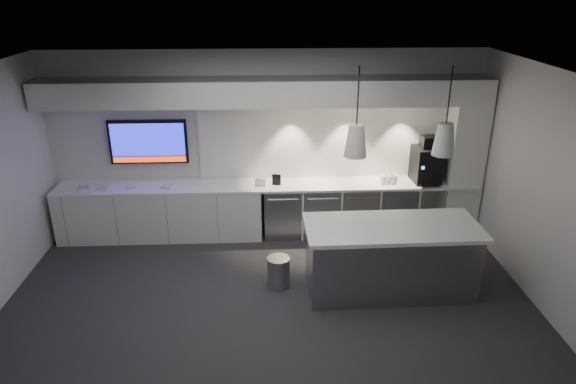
{
  "coord_description": "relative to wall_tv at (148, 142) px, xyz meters",
  "views": [
    {
      "loc": [
        -0.02,
        -5.59,
        3.96
      ],
      "look_at": [
        0.29,
        1.1,
        1.2
      ],
      "focal_mm": 32.0,
      "sensor_mm": 36.0,
      "label": 1
    }
  ],
  "objects": [
    {
      "name": "fridge_unit_d",
      "position": [
        4.04,
        -0.27,
        -1.13
      ],
      "size": [
        0.6,
        0.61,
        0.85
      ],
      "primitive_type": "cube",
      "color": "#93959B",
      "rests_on": "floor"
    },
    {
      "name": "fridge_unit_c",
      "position": [
        3.41,
        -0.27,
        -1.13
      ],
      "size": [
        0.6,
        0.61,
        0.85
      ],
      "primitive_type": "cube",
      "color": "#93959B",
      "rests_on": "floor"
    },
    {
      "name": "sign_white",
      "position": [
        1.79,
        -0.36,
        -0.59
      ],
      "size": [
        0.18,
        0.06,
        0.14
      ],
      "primitive_type": "cube",
      "rotation": [
        0.0,
        0.0,
        -0.22
      ],
      "color": "white",
      "rests_on": "back_counter"
    },
    {
      "name": "soffit",
      "position": [
        1.9,
        -0.25,
        0.84
      ],
      "size": [
        6.9,
        0.6,
        0.4
      ],
      "primitive_type": "cube",
      "color": "white",
      "rests_on": "wall_back"
    },
    {
      "name": "wall_tv",
      "position": [
        0.0,
        0.0,
        0.0
      ],
      "size": [
        1.25,
        0.07,
        0.72
      ],
      "color": "black",
      "rests_on": "wall_back"
    },
    {
      "name": "pendant_left",
      "position": [
        2.99,
        -2.04,
        0.59
      ],
      "size": [
        0.28,
        0.28,
        1.1
      ],
      "color": "white",
      "rests_on": "ceiling"
    },
    {
      "name": "sign_black",
      "position": [
        2.05,
        -0.32,
        -0.57
      ],
      "size": [
        0.14,
        0.05,
        0.18
      ],
      "primitive_type": "cube",
      "rotation": [
        0.0,
        0.0,
        -0.2
      ],
      "color": "black",
      "rests_on": "back_counter"
    },
    {
      "name": "tray_b",
      "position": [
        -0.72,
        -0.35,
        -0.65
      ],
      "size": [
        0.17,
        0.17,
        0.02
      ],
      "primitive_type": "cube",
      "rotation": [
        0.0,
        0.0,
        0.04
      ],
      "color": "#B9B9B9",
      "rests_on": "back_counter"
    },
    {
      "name": "coffee_machine",
      "position": [
        4.5,
        -0.25,
        -0.35
      ],
      "size": [
        0.44,
        0.61,
        0.76
      ],
      "rotation": [
        0.0,
        0.0,
        0.06
      ],
      "color": "black",
      "rests_on": "back_counter"
    },
    {
      "name": "backsplash",
      "position": [
        3.1,
        0.03,
        -0.01
      ],
      "size": [
        4.6,
        0.03,
        1.3
      ],
      "primitive_type": "cube",
      "color": "white",
      "rests_on": "wall_back"
    },
    {
      "name": "fridge_unit_a",
      "position": [
        2.15,
        -0.27,
        -1.13
      ],
      "size": [
        0.6,
        0.61,
        0.85
      ],
      "primitive_type": "cube",
      "color": "#93959B",
      "rests_on": "floor"
    },
    {
      "name": "back_counter",
      "position": [
        1.9,
        -0.27,
        -0.68
      ],
      "size": [
        6.8,
        0.65,
        0.04
      ],
      "primitive_type": "cube",
      "color": "white",
      "rests_on": "left_base_cabinets"
    },
    {
      "name": "wall_right",
      "position": [
        5.4,
        -2.45,
        -0.06
      ],
      "size": [
        0.0,
        7.0,
        7.0
      ],
      "primitive_type": "plane",
      "rotation": [
        1.57,
        0.0,
        -1.57
      ],
      "color": "silver",
      "rests_on": "floor"
    },
    {
      "name": "floor",
      "position": [
        1.9,
        -2.45,
        -1.56
      ],
      "size": [
        7.0,
        7.0,
        0.0
      ],
      "primitive_type": "plane",
      "color": "#2C2D2F",
      "rests_on": "ground"
    },
    {
      "name": "tray_c",
      "position": [
        -0.28,
        -0.31,
        -0.65
      ],
      "size": [
        0.2,
        0.2,
        0.02
      ],
      "primitive_type": "cube",
      "rotation": [
        0.0,
        0.0,
        0.26
      ],
      "color": "#B9B9B9",
      "rests_on": "back_counter"
    },
    {
      "name": "tray_d",
      "position": [
        0.29,
        -0.33,
        -0.65
      ],
      "size": [
        0.18,
        0.18,
        0.02
      ],
      "primitive_type": "cube",
      "rotation": [
        0.0,
        0.0,
        -0.16
      ],
      "color": "#B9B9B9",
      "rests_on": "back_counter"
    },
    {
      "name": "wall_front",
      "position": [
        1.9,
        -4.95,
        -0.06
      ],
      "size": [
        7.0,
        0.0,
        7.0
      ],
      "primitive_type": "plane",
      "rotation": [
        -1.57,
        0.0,
        0.0
      ],
      "color": "silver",
      "rests_on": "floor"
    },
    {
      "name": "cup_cluster",
      "position": [
        3.88,
        -0.32,
        -0.59
      ],
      "size": [
        0.26,
        0.16,
        0.14
      ],
      "primitive_type": null,
      "color": "white",
      "rests_on": "back_counter"
    },
    {
      "name": "bin",
      "position": [
        2.03,
        -1.89,
        -1.34
      ],
      "size": [
        0.41,
        0.41,
        0.44
      ],
      "primitive_type": "cylinder",
      "rotation": [
        0.0,
        0.0,
        0.4
      ],
      "color": "#93959B",
      "rests_on": "floor"
    },
    {
      "name": "wall_back",
      "position": [
        1.9,
        0.05,
        -0.06
      ],
      "size": [
        7.0,
        0.0,
        7.0
      ],
      "primitive_type": "plane",
      "rotation": [
        1.57,
        0.0,
        0.0
      ],
      "color": "silver",
      "rests_on": "floor"
    },
    {
      "name": "column",
      "position": [
        5.1,
        -0.25,
        -0.26
      ],
      "size": [
        0.55,
        0.55,
        2.6
      ],
      "primitive_type": "cube",
      "color": "white",
      "rests_on": "floor"
    },
    {
      "name": "left_base_cabinets",
      "position": [
        0.15,
        -0.27,
        -1.13
      ],
      "size": [
        3.3,
        0.63,
        0.86
      ],
      "primitive_type": "cube",
      "color": "white",
      "rests_on": "floor"
    },
    {
      "name": "tray_a",
      "position": [
        -1.02,
        -0.32,
        -0.65
      ],
      "size": [
        0.2,
        0.2,
        0.02
      ],
      "primitive_type": "cube",
      "rotation": [
        0.0,
        0.0,
        0.34
      ],
      "color": "#B9B9B9",
      "rests_on": "back_counter"
    },
    {
      "name": "pendant_right",
      "position": [
        4.09,
        -2.04,
        0.59
      ],
      "size": [
        0.28,
        0.28,
        1.1
      ],
      "color": "white",
      "rests_on": "ceiling"
    },
    {
      "name": "island",
      "position": [
        3.54,
        -2.04,
        -1.07
      ],
      "size": [
        2.33,
        1.03,
        0.98
      ],
      "rotation": [
        0.0,
        0.0,
        0.02
      ],
      "color": "#93959B",
      "rests_on": "floor"
    },
    {
      "name": "fridge_unit_b",
      "position": [
        2.78,
        -0.27,
        -1.13
      ],
      "size": [
        0.6,
        0.61,
        0.85
      ],
      "primitive_type": "cube",
      "color": "#93959B",
      "rests_on": "floor"
    },
    {
      "name": "ceiling",
      "position": [
        1.9,
        -2.45,
        1.44
      ],
      "size": [
        7.0,
        7.0,
        0.0
      ],
      "primitive_type": "plane",
      "rotation": [
        3.14,
        0.0,
        0.0
      ],
      "color": "black",
      "rests_on": "wall_back"
    }
  ]
}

